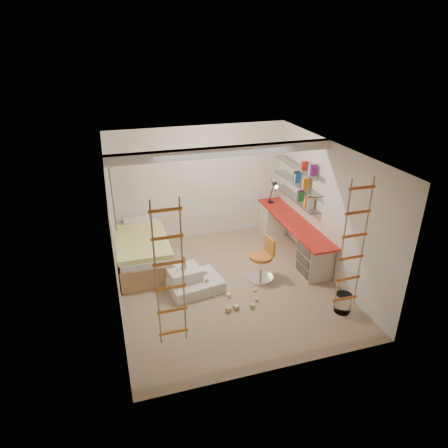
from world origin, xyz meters
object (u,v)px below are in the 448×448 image
object	(u,v)px
bed	(142,251)
play_platform	(192,281)
swivel_chair	(262,265)
desk	(292,235)

from	to	relation	value
bed	play_platform	size ratio (longest dim) A/B	1.86
bed	swivel_chair	bearing A→B (deg)	-29.28
desk	play_platform	distance (m)	2.55
desk	swivel_chair	world-z (taller)	swivel_chair
bed	swivel_chair	size ratio (longest dim) A/B	2.31
desk	swivel_chair	size ratio (longest dim) A/B	3.23
desk	bed	world-z (taller)	desk
bed	desk	bearing A→B (deg)	-6.49
desk	play_platform	bearing A→B (deg)	-161.97
desk	swivel_chair	xyz separation A→B (m)	(-1.04, -0.85, -0.08)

